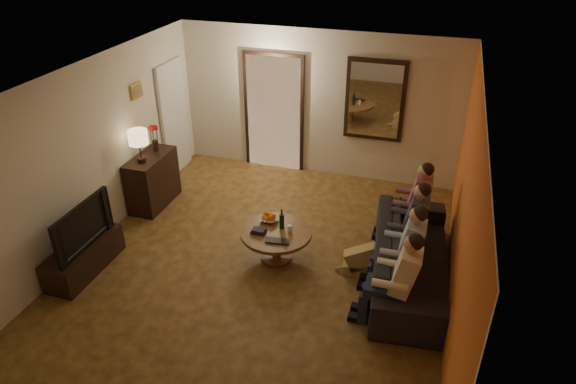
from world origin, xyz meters
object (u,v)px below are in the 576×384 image
(tv, at_px, (76,225))
(laptop, at_px, (277,243))
(tv_stand, at_px, (84,257))
(person_d, at_px, (413,206))
(person_a, at_px, (398,284))
(wine_bottle, at_px, (282,219))
(coffee_table, at_px, (276,245))
(bowl, at_px, (269,219))
(sofa, at_px, (412,257))
(table_lamp, at_px, (139,146))
(person_b, at_px, (404,254))
(dog, at_px, (362,256))
(person_c, at_px, (409,228))
(dresser, at_px, (153,180))

(tv, bearing_deg, laptop, -73.49)
(tv_stand, height_order, person_d, person_d)
(person_a, bearing_deg, laptop, 161.91)
(wine_bottle, bearing_deg, person_d, 27.58)
(coffee_table, distance_m, bowl, 0.38)
(sofa, bearing_deg, table_lamp, 76.54)
(tv_stand, height_order, person_a, person_a)
(person_b, height_order, dog, person_b)
(person_c, bearing_deg, table_lamp, 176.78)
(tv_stand, relative_size, person_c, 1.01)
(table_lamp, bearing_deg, person_b, -11.36)
(sofa, relative_size, person_a, 2.08)
(bowl, bearing_deg, tv, -150.82)
(dresser, xyz_separation_m, person_b, (4.15, -1.05, 0.17))
(coffee_table, bearing_deg, bowl, 129.29)
(sofa, xyz_separation_m, person_b, (-0.10, -0.30, 0.23))
(person_a, xyz_separation_m, dog, (-0.54, 0.83, -0.32))
(table_lamp, bearing_deg, sofa, -7.16)
(person_d, bearing_deg, tv, -154.19)
(tv_stand, bearing_deg, tv, 0.00)
(coffee_table, relative_size, wine_bottle, 3.19)
(person_c, bearing_deg, tv, -161.27)
(person_a, distance_m, laptop, 1.73)
(person_c, xyz_separation_m, coffee_table, (-1.74, -0.38, -0.38))
(table_lamp, relative_size, coffee_table, 0.55)
(laptop, bearing_deg, person_a, -25.01)
(sofa, distance_m, coffee_table, 1.85)
(bowl, bearing_deg, dog, -8.32)
(tv_stand, distance_m, sofa, 4.39)
(person_c, height_order, wine_bottle, person_c)
(bowl, distance_m, wine_bottle, 0.29)
(coffee_table, xyz_separation_m, bowl, (-0.18, 0.22, 0.26))
(person_b, xyz_separation_m, wine_bottle, (-1.69, 0.32, 0.01))
(table_lamp, height_order, person_d, table_lamp)
(sofa, height_order, person_c, person_c)
(table_lamp, relative_size, dog, 0.96)
(tv, height_order, person_a, person_a)
(bowl, bearing_deg, sofa, -3.86)
(table_lamp, distance_m, dog, 3.76)
(dresser, bearing_deg, bowl, -15.50)
(tv, height_order, sofa, tv)
(coffee_table, bearing_deg, dresser, 160.81)
(tv, bearing_deg, sofa, -75.40)
(table_lamp, height_order, laptop, table_lamp)
(tv_stand, bearing_deg, table_lamp, 90.00)
(person_b, xyz_separation_m, person_c, (0.00, 0.60, 0.00))
(person_b, bearing_deg, table_lamp, 168.64)
(dresser, distance_m, sofa, 4.31)
(person_b, xyz_separation_m, person_d, (0.00, 1.20, 0.00))
(table_lamp, relative_size, wine_bottle, 1.74)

